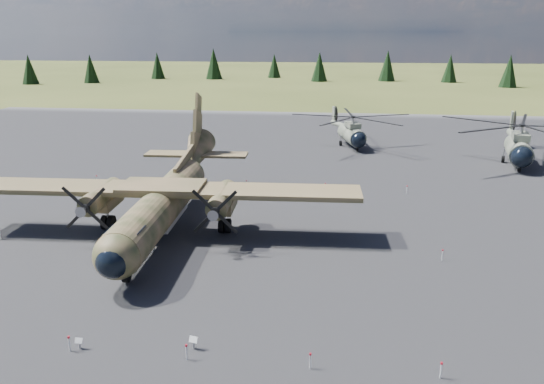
# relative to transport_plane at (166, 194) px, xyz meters

# --- Properties ---
(ground) EXTENTS (500.00, 500.00, 0.00)m
(ground) POSITION_rel_transport_plane_xyz_m (4.43, -3.93, -2.91)
(ground) COLOR brown
(ground) RESTS_ON ground
(apron) EXTENTS (120.00, 120.00, 0.04)m
(apron) POSITION_rel_transport_plane_xyz_m (4.43, 6.07, -2.91)
(apron) COLOR #515055
(apron) RESTS_ON ground
(transport_plane) EXTENTS (30.76, 27.95, 10.15)m
(transport_plane) POSITION_rel_transport_plane_xyz_m (0.00, 0.00, 0.00)
(transport_plane) COLOR #3B4223
(transport_plane) RESTS_ON ground
(helicopter_near) EXTENTS (20.95, 21.85, 4.36)m
(helicopter_near) POSITION_rel_transport_plane_xyz_m (15.46, 33.84, 0.18)
(helicopter_near) COLOR gray
(helicopter_near) RESTS_ON ground
(helicopter_mid) EXTENTS (23.52, 24.90, 5.04)m
(helicopter_mid) POSITION_rel_transport_plane_xyz_m (34.85, 25.41, 0.66)
(helicopter_mid) COLOR gray
(helicopter_mid) RESTS_ON ground
(info_placard_left) EXTENTS (0.39, 0.17, 0.61)m
(info_placard_left) POSITION_rel_transport_plane_xyz_m (0.80, -17.17, -2.51)
(info_placard_left) COLOR gray
(info_placard_left) RESTS_ON ground
(info_placard_right) EXTENTS (0.48, 0.29, 0.70)m
(info_placard_right) POSITION_rel_transport_plane_xyz_m (6.52, -16.49, -2.45)
(info_placard_right) COLOR gray
(info_placard_right) RESTS_ON ground
(barrier_fence) EXTENTS (33.12, 29.62, 0.85)m
(barrier_fence) POSITION_rel_transport_plane_xyz_m (3.97, -4.01, -2.41)
(barrier_fence) COLOR white
(barrier_fence) RESTS_ON ground
(treeline) EXTENTS (300.37, 309.59, 10.95)m
(treeline) POSITION_rel_transport_plane_xyz_m (9.92, -4.42, 1.83)
(treeline) COLOR black
(treeline) RESTS_ON ground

